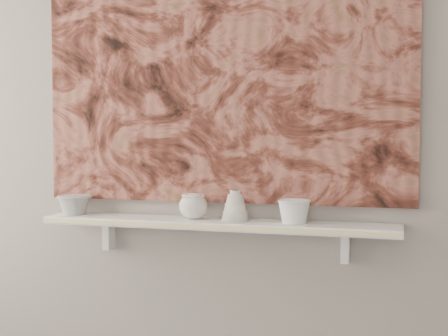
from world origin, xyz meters
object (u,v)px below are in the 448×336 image
at_px(painting, 221,63).
at_px(bowl_white, 294,211).
at_px(shelf, 215,224).
at_px(bowl_grey, 74,204).
at_px(bell_vessel, 235,205).
at_px(cup_cream, 193,206).

bearing_deg(painting, bowl_white, -14.70).
bearing_deg(shelf, bowl_grey, 180.00).
height_order(painting, bowl_white, painting).
height_order(bell_vessel, bowl_white, bell_vessel).
xyz_separation_m(shelf, bowl_white, (0.31, 0.00, 0.06)).
xyz_separation_m(bowl_grey, cup_cream, (0.52, 0.00, 0.01)).
bearing_deg(bowl_grey, bowl_white, 0.00).
bearing_deg(painting, shelf, -90.00).
relative_size(cup_cream, bell_vessel, 0.94).
bearing_deg(shelf, cup_cream, 180.00).
relative_size(bowl_grey, bowl_white, 1.17).
xyz_separation_m(shelf, cup_cream, (-0.09, 0.00, 0.07)).
relative_size(shelf, painting, 0.93).
bearing_deg(bowl_white, painting, 165.30).
relative_size(painting, bowl_grey, 10.46).
distance_m(painting, bell_vessel, 0.56).
relative_size(bowl_grey, cup_cream, 1.29).
relative_size(painting, bowl_white, 12.20).
xyz_separation_m(bell_vessel, bowl_white, (0.23, 0.00, -0.01)).
relative_size(cup_cream, bowl_white, 0.90).
xyz_separation_m(painting, bowl_grey, (-0.61, -0.08, -0.57)).
height_order(bowl_grey, bowl_white, bowl_white).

